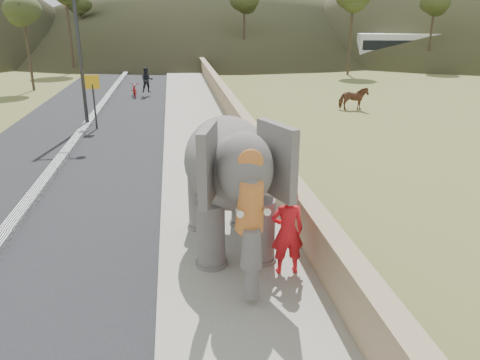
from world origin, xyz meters
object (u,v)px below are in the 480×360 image
(elephant_and_man, at_px, (229,180))
(lamppost, at_px, (83,14))
(cow, at_px, (353,99))
(motorcyclist, at_px, (140,86))

(elephant_and_man, bearing_deg, lamppost, 110.38)
(cow, relative_size, elephant_and_man, 0.36)
(cow, xyz_separation_m, elephant_and_man, (-8.42, -14.70, 0.96))
(cow, height_order, elephant_and_man, elephant_and_man)
(motorcyclist, bearing_deg, lamppost, -101.19)
(cow, distance_m, motorcyclist, 13.03)
(lamppost, bearing_deg, motorcyclist, 78.81)
(cow, distance_m, elephant_and_man, 16.96)
(lamppost, relative_size, motorcyclist, 4.48)
(cow, bearing_deg, elephant_and_man, 161.84)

